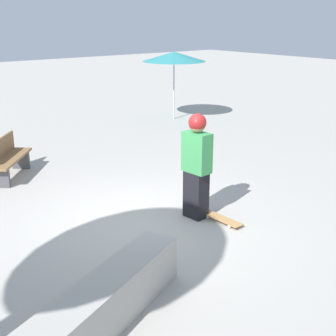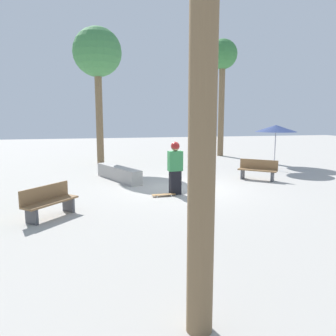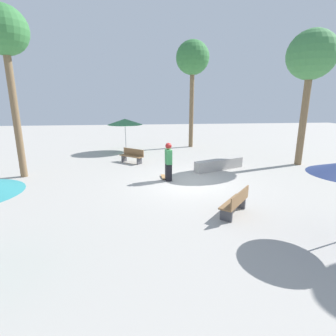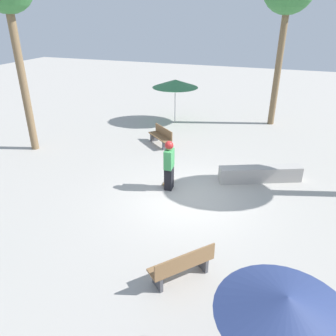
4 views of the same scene
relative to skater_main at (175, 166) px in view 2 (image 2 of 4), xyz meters
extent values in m
plane|color=#ADA8A0|center=(-0.81, 0.44, -0.98)|extent=(60.00, 60.00, 0.00)
cube|color=black|center=(0.00, 0.00, -0.57)|extent=(0.30, 0.40, 0.82)
cube|color=#388C4C|center=(0.00, 0.00, 0.18)|extent=(0.31, 0.50, 0.68)
sphere|color=tan|center=(0.00, 0.00, 0.66)|extent=(0.27, 0.27, 0.27)
sphere|color=maroon|center=(0.00, 0.00, 0.69)|extent=(0.30, 0.30, 0.30)
cube|color=#B7844C|center=(0.20, -0.45, -0.92)|extent=(0.23, 0.81, 0.02)
cylinder|color=silver|center=(0.29, -0.69, -0.96)|extent=(0.03, 0.06, 0.05)
cylinder|color=silver|center=(0.12, -0.70, -0.96)|extent=(0.03, 0.06, 0.05)
cylinder|color=silver|center=(0.27, -0.20, -0.96)|extent=(0.03, 0.06, 0.05)
cylinder|color=silver|center=(0.10, -0.20, -0.96)|extent=(0.03, 0.06, 0.05)
cube|color=#A8A39E|center=(-3.01, -1.71, -0.70)|extent=(3.00, 1.68, 0.57)
cube|color=#47474C|center=(-1.33, 4.50, -0.78)|extent=(0.35, 0.32, 0.40)
cube|color=#47474C|center=(-2.15, 3.56, -0.78)|extent=(0.35, 0.32, 0.40)
cube|color=olive|center=(-1.74, 4.03, -0.56)|extent=(1.38, 1.50, 0.05)
cube|color=olive|center=(-1.89, 4.16, -0.33)|extent=(1.08, 1.24, 0.40)
cube|color=#47474C|center=(1.36, -3.45, -0.78)|extent=(0.32, 0.35, 0.40)
cube|color=#47474C|center=(2.30, -4.26, -0.78)|extent=(0.32, 0.35, 0.40)
cube|color=olive|center=(1.83, -3.86, -0.56)|extent=(1.50, 1.38, 0.05)
cube|color=olive|center=(1.70, -4.01, -0.33)|extent=(1.23, 1.08, 0.40)
cylinder|color=#B7B7BC|center=(-3.91, 6.11, 0.09)|extent=(0.05, 0.05, 2.14)
cone|color=navy|center=(-3.91, 6.11, 1.10)|extent=(2.01, 2.01, 0.33)
cylinder|color=brown|center=(-10.31, 5.79, 2.23)|extent=(0.40, 0.40, 6.43)
sphere|color=#387A3D|center=(-10.31, 5.79, 5.74)|extent=(1.93, 1.93, 1.93)
cylinder|color=brown|center=(7.14, -1.48, 2.22)|extent=(0.33, 0.33, 6.41)
cylinder|color=brown|center=(-8.06, -2.33, 1.87)|extent=(0.39, 0.39, 5.71)
sphere|color=#428447|center=(-8.06, -2.33, 5.12)|extent=(2.63, 2.63, 2.63)
camera|label=1|loc=(-5.04, -5.56, 2.35)|focal=50.00mm
camera|label=2|loc=(10.73, -2.70, 1.68)|focal=35.00mm
camera|label=3|loc=(1.38, 11.91, 2.77)|focal=28.00mm
camera|label=4|loc=(-3.47, 9.74, 4.80)|focal=35.00mm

